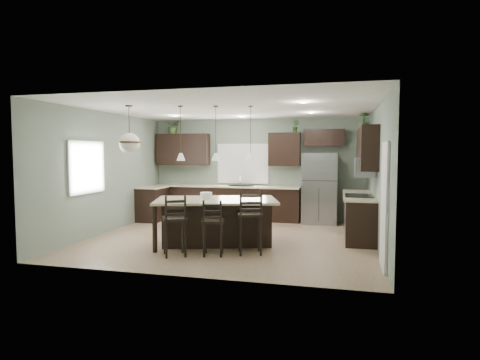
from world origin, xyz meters
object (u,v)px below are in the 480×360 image
kitchen_island (216,222)px  bar_stool_right (250,221)px  plant_back_left (174,126)px  serving_dish (206,196)px  bar_stool_left (175,225)px  bar_stool_center (213,227)px  refrigerator (320,188)px

kitchen_island → bar_stool_right: (0.84, -0.58, 0.14)m
plant_back_left → serving_dish: bearing=-57.0°
bar_stool_left → bar_stool_right: 1.37m
kitchen_island → serving_dish: (-0.19, -0.06, 0.53)m
bar_stool_right → plant_back_left: 5.26m
serving_dish → bar_stool_right: bearing=-27.1°
bar_stool_center → serving_dish: bearing=104.3°
kitchen_island → bar_stool_right: bearing=-51.6°
plant_back_left → bar_stool_center: bearing=-58.2°
refrigerator → serving_dish: (-2.11, -3.06, 0.07)m
kitchen_island → bar_stool_left: size_ratio=2.16×
serving_dish → bar_stool_left: size_ratio=0.22×
refrigerator → bar_stool_left: (-2.37, -4.06, -0.37)m
kitchen_island → serving_dish: serving_dish is taller
refrigerator → plant_back_left: 4.52m
bar_stool_left → plant_back_left: (-1.82, 4.20, 2.07)m
bar_stool_right → plant_back_left: size_ratio=2.60×
bar_stool_left → plant_back_left: 5.02m
refrigerator → plant_back_left: size_ratio=3.99×
kitchen_island → bar_stool_center: (0.22, -0.86, 0.05)m
bar_stool_left → plant_back_left: size_ratio=2.40×
refrigerator → plant_back_left: (-4.18, 0.14, 1.71)m
serving_dish → bar_stool_center: serving_dish is taller
refrigerator → plant_back_left: bearing=178.0°
bar_stool_center → bar_stool_left: bearing=-176.3°
kitchen_island → bar_stool_left: (-0.45, -1.06, 0.10)m
bar_stool_left → serving_dish: bearing=45.7°
serving_dish → bar_stool_center: (0.41, -0.81, -0.48)m
bar_stool_left → bar_stool_center: (0.67, 0.19, -0.04)m
refrigerator → bar_stool_right: refrigerator is taller
bar_stool_right → bar_stool_center: bearing=-172.9°
bar_stool_left → bar_stool_center: bearing=-13.7°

